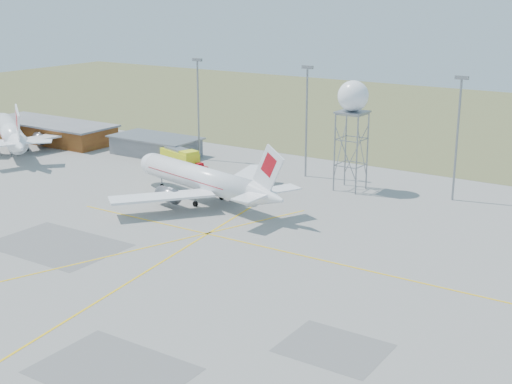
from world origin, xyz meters
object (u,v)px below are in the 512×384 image
Objects in this scene: fire_truck at (181,158)px; airliner_far at (11,134)px; baggage_tug at (201,169)px; radar_tower at (352,129)px; airliner_main at (203,180)px.

airliner_far is at bearing -149.03° from fire_truck.
fire_truck is 3.74× the size of baggage_tug.
fire_truck is at bearing -173.74° from radar_tower.
airliner_main is 26.94m from radar_tower.
fire_truck is at bearing -135.31° from airliner_far.
fire_truck is (39.50, 8.76, -2.00)m from airliner_far.
airliner_main is 57.74m from airliner_far.
airliner_main is 13.03× the size of baggage_tug.
baggage_tug is at bearing 7.20° from fire_truck.
baggage_tug is (-11.78, 14.71, -3.00)m from airliner_main.
airliner_far reaches higher than baggage_tug.
airliner_far is at bearing -154.74° from baggage_tug.
radar_tower is 30.83m from baggage_tug.
fire_truck is (-17.80, 15.91, -1.85)m from airliner_main.
airliner_main is 19.08m from baggage_tug.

